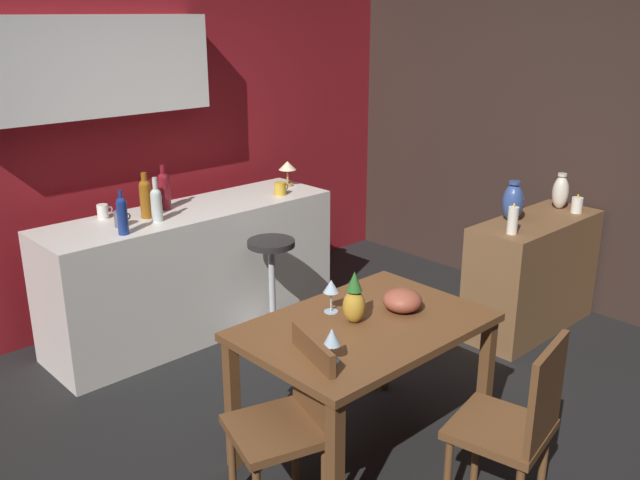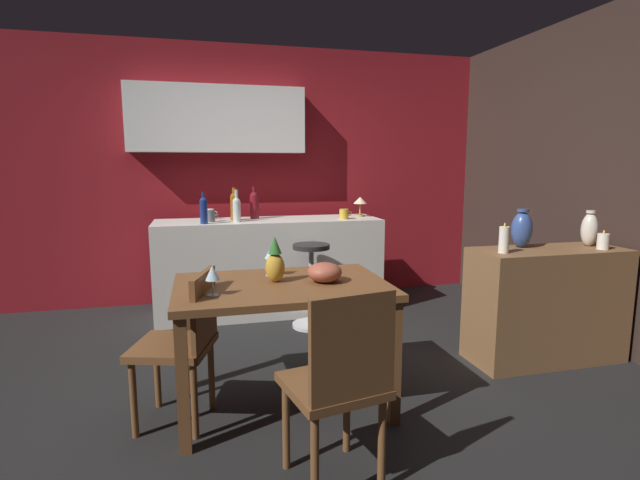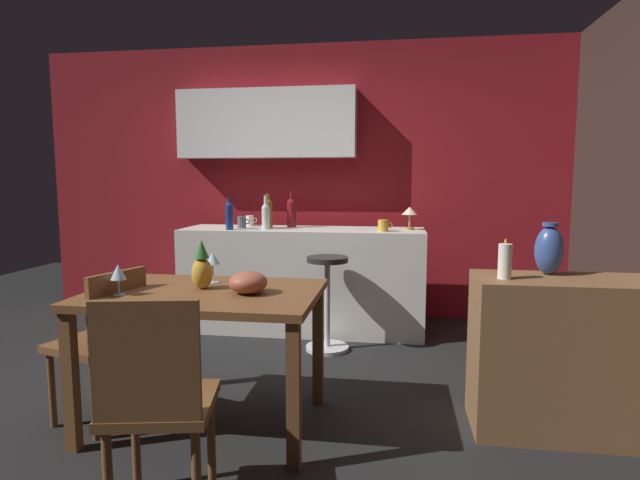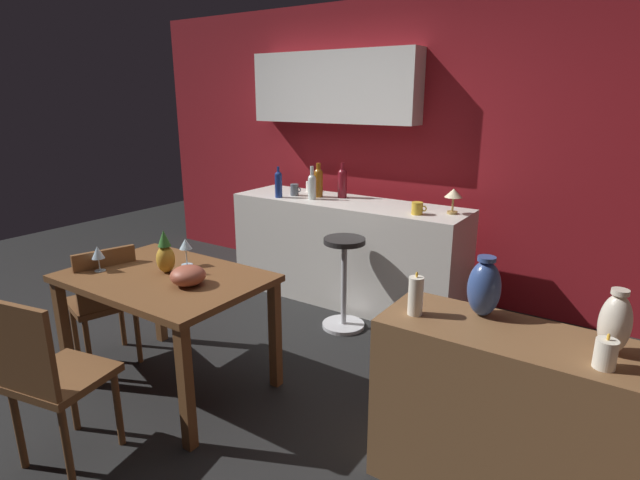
{
  "view_description": "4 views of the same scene",
  "coord_description": "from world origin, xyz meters",
  "px_view_note": "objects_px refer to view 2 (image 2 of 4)",
  "views": [
    {
      "loc": [
        -1.53,
        1.0,
        2.33
      ],
      "look_at": [
        0.14,
        0.29,
        0.89
      ],
      "focal_mm": 29.51,
      "sensor_mm": 36.0,
      "label": 1
    },
    {
      "loc": [
        -2.3,
        1.0,
        2.46
      ],
      "look_at": [
        0.31,
        0.29,
        0.83
      ],
      "focal_mm": 39.07,
      "sensor_mm": 36.0,
      "label": 2
    },
    {
      "loc": [
        -2.3,
        1.0,
        1.65
      ],
      "look_at": [
        0.3,
        0.22,
        0.89
      ],
      "focal_mm": 30.94,
      "sensor_mm": 36.0,
      "label": 3
    },
    {
      "loc": [
        -1.26,
        -3.6,
        1.82
      ],
      "look_at": [
        0.08,
        0.46,
        0.89
      ],
      "focal_mm": 38.82,
      "sensor_mm": 36.0,
      "label": 4
    }
  ],
  "objects_px": {
    "wine_bottle_green": "(0,204)",
    "fruit_bowl": "(449,237)",
    "dining_table": "(507,297)",
    "wine_glass_right": "(572,261)",
    "wine_glass_left": "(547,227)",
    "cup_teal": "(108,345)",
    "pillar_candle_tall": "(332,96)",
    "counter_lamp": "(54,394)",
    "pineapple_centerpiece": "(507,256)",
    "vase_brass": "(350,110)",
    "bar_stool": "(200,333)",
    "pillar_candle_short": "(350,95)",
    "sideboard_cabinet": "(346,171)",
    "chair_near_window": "(572,394)",
    "cup_mustard": "(112,218)",
    "wine_bottle_ruby": "(92,179)",
    "wine_bottle_amber": "(0,257)",
    "cup_white": "(49,175)",
    "cup_cream": "(106,397)",
    "wine_glass_center": "(521,316)"
  },
  "relations": [
    {
      "from": "pillar_candle_tall",
      "to": "counter_lamp",
      "type": "bearing_deg",
      "value": 149.35
    },
    {
      "from": "fruit_bowl",
      "to": "bar_stool",
      "type": "bearing_deg",
      "value": 81.76
    },
    {
      "from": "cup_teal",
      "to": "pillar_candle_short",
      "type": "xyz_separation_m",
      "value": [
        2.29,
        -1.57,
        -0.05
      ]
    },
    {
      "from": "cup_white",
      "to": "counter_lamp",
      "type": "relative_size",
      "value": 0.53
    },
    {
      "from": "wine_bottle_ruby",
      "to": "cup_cream",
      "type": "xyz_separation_m",
      "value": [
        -1.31,
        -0.03,
        -0.13
      ]
    },
    {
      "from": "fruit_bowl",
      "to": "cup_white",
      "type": "xyz_separation_m",
      "value": [
        0.89,
        1.79,
        0.13
      ]
    },
    {
      "from": "chair_near_window",
      "to": "fruit_bowl",
      "type": "xyz_separation_m",
      "value": [
        0.82,
        0.18,
        0.28
      ]
    },
    {
      "from": "sideboard_cabinet",
      "to": "vase_brass",
      "type": "bearing_deg",
      "value": 169.06
    },
    {
      "from": "wine_glass_left",
      "to": "wine_bottle_green",
      "type": "height_order",
      "value": "wine_bottle_green"
    },
    {
      "from": "dining_table",
      "to": "pineapple_centerpiece",
      "type": "height_order",
      "value": "pineapple_centerpiece"
    },
    {
      "from": "bar_stool",
      "to": "pillar_candle_tall",
      "type": "height_order",
      "value": "pillar_candle_tall"
    },
    {
      "from": "bar_stool",
      "to": "wine_bottle_amber",
      "type": "relative_size",
      "value": 1.78
    },
    {
      "from": "wine_glass_center",
      "to": "wine_bottle_amber",
      "type": "distance_m",
      "value": 1.96
    },
    {
      "from": "wine_glass_left",
      "to": "cup_teal",
      "type": "distance_m",
      "value": 2.0
    },
    {
      "from": "wine_bottle_ruby",
      "to": "cup_teal",
      "type": "height_order",
      "value": "wine_bottle_ruby"
    },
    {
      "from": "wine_glass_right",
      "to": "pillar_candle_short",
      "type": "bearing_deg",
      "value": 8.66
    },
    {
      "from": "cup_white",
      "to": "bar_stool",
      "type": "bearing_deg",
      "value": -139.35
    },
    {
      "from": "bar_stool",
      "to": "pillar_candle_short",
      "type": "relative_size",
      "value": 3.38
    },
    {
      "from": "dining_table",
      "to": "wine_glass_center",
      "type": "distance_m",
      "value": 0.47
    },
    {
      "from": "wine_bottle_green",
      "to": "fruit_bowl",
      "type": "bearing_deg",
      "value": -99.91
    },
    {
      "from": "wine_bottle_green",
      "to": "cup_cream",
      "type": "xyz_separation_m",
      "value": [
        -1.15,
        -0.4,
        -0.14
      ]
    },
    {
      "from": "pineapple_centerpiece",
      "to": "bar_stool",
      "type": "bearing_deg",
      "value": 71.4
    },
    {
      "from": "wine_bottle_amber",
      "to": "cup_mustard",
      "type": "bearing_deg",
      "value": -40.47
    },
    {
      "from": "wine_glass_left",
      "to": "vase_brass",
      "type": "bearing_deg",
      "value": 15.99
    },
    {
      "from": "pineapple_centerpiece",
      "to": "vase_brass",
      "type": "relative_size",
      "value": 1.37
    },
    {
      "from": "chair_near_window",
      "to": "vase_brass",
      "type": "relative_size",
      "value": 5.22
    },
    {
      "from": "bar_stool",
      "to": "fruit_bowl",
      "type": "bearing_deg",
      "value": -98.24
    },
    {
      "from": "pillar_candle_short",
      "to": "bar_stool",
      "type": "bearing_deg",
      "value": 141.55
    },
    {
      "from": "wine_glass_right",
      "to": "pillar_candle_tall",
      "type": "bearing_deg",
      "value": 10.85
    },
    {
      "from": "sideboard_cabinet",
      "to": "counter_lamp",
      "type": "distance_m",
      "value": 3.09
    },
    {
      "from": "chair_near_window",
      "to": "cup_white",
      "type": "xyz_separation_m",
      "value": [
        1.71,
        1.98,
        0.42
      ]
    },
    {
      "from": "dining_table",
      "to": "wine_glass_right",
      "type": "xyz_separation_m",
      "value": [
        -0.1,
        -0.22,
        0.22
      ]
    },
    {
      "from": "chair_near_window",
      "to": "cup_teal",
      "type": "distance_m",
      "value": 1.77
    },
    {
      "from": "wine_glass_right",
      "to": "pillar_candle_tall",
      "type": "distance_m",
      "value": 2.25
    },
    {
      "from": "wine_bottle_green",
      "to": "pineapple_centerpiece",
      "type": "bearing_deg",
      "value": -106.41
    },
    {
      "from": "wine_glass_right",
      "to": "cup_cream",
      "type": "distance_m",
      "value": 1.95
    },
    {
      "from": "pineapple_centerpiece",
      "to": "cup_white",
      "type": "distance_m",
      "value": 2.26
    },
    {
      "from": "dining_table",
      "to": "pillar_candle_tall",
      "type": "xyz_separation_m",
      "value": [
        2.11,
        0.2,
        0.23
      ]
    },
    {
      "from": "chair_near_window",
      "to": "pillar_candle_tall",
      "type": "height_order",
      "value": "pillar_candle_tall"
    },
    {
      "from": "cup_white",
      "to": "dining_table",
      "type": "bearing_deg",
      "value": -121.8
    },
    {
      "from": "cup_teal",
      "to": "pillar_candle_short",
      "type": "distance_m",
      "value": 2.78
    },
    {
      "from": "pineapple_centerpiece",
      "to": "pillar_candle_short",
      "type": "bearing_deg",
      "value": 2.74
    },
    {
      "from": "wine_bottle_ruby",
      "to": "vase_brass",
      "type": "relative_size",
      "value": 1.97
    },
    {
      "from": "sideboard_cabinet",
      "to": "pillar_candle_short",
      "type": "relative_size",
      "value": 5.57
    },
    {
      "from": "wine_glass_center",
      "to": "cup_teal",
      "type": "relative_size",
      "value": 1.47
    },
    {
      "from": "dining_table",
      "to": "sideboard_cabinet",
      "type": "height_order",
      "value": "sideboard_cabinet"
    },
    {
      "from": "chair_near_window",
      "to": "wine_bottle_amber",
      "type": "xyz_separation_m",
      "value": [
        0.71,
        2.07,
        0.55
      ]
    },
    {
      "from": "cup_mustard",
      "to": "counter_lamp",
      "type": "bearing_deg",
      "value": 172.67
    },
    {
      "from": "fruit_bowl",
      "to": "cup_teal",
      "type": "relative_size",
      "value": 2.01
    },
    {
      "from": "bar_stool",
      "to": "wine_bottle_ruby",
      "type": "distance_m",
      "value": 0.87
    }
  ]
}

